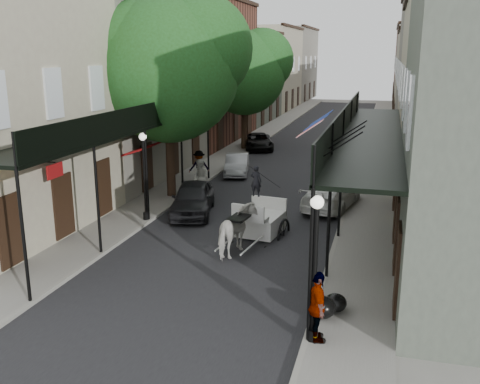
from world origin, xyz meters
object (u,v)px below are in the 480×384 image
Objects in this scene: pedestrian_walking at (201,178)px; car_right_near at (331,194)px; tree_near at (177,64)px; pedestrian_sidewalk_left at (199,166)px; car_left_near at (193,198)px; car_left_mid at (237,165)px; carriage at (265,204)px; lamppost_right_far at (361,140)px; lamppost_right_near at (315,267)px; tree_far at (250,69)px; car_right_far at (357,147)px; pedestrian_sidewalk_right at (317,307)px; car_left_far at (259,141)px; horse at (238,231)px; lamppost_left at (145,175)px.

car_right_near is (6.57, -0.46, -0.25)m from pedestrian_walking.
tree_near reaches higher than pedestrian_sidewalk_left.
car_left_mid is (-0.26, 8.20, -0.12)m from car_left_near.
lamppost_right_far is at bearing 83.27° from carriage.
lamppost_right_near is at bearing 103.71° from car_right_near.
carriage is (5.28, -18.05, -4.69)m from tree_far.
lamppost_right_near is 20.00m from lamppost_right_far.
car_left_near is (1.60, -2.53, -5.77)m from tree_near.
tree_near is 16.88m from car_right_far.
tree_far reaches higher than lamppost_right_near.
car_left_far is (-7.80, 26.42, -0.43)m from pedestrian_sidewalk_right.
tree_near is 6.50m from car_left_near.
car_left_far is at bearing 87.60° from tree_near.
car_right_far is (6.20, 16.30, -0.10)m from car_left_near.
car_left_mid is at bearing -102.55° from car_left_far.
pedestrian_sidewalk_right is at bearing -61.00° from carriage.
lamppost_right_far reaches higher than horse.
pedestrian_sidewalk_left is at bearing 93.76° from car_left_near.
pedestrian_sidewalk_left reaches higher than horse.
car_left_far is at bearing -4.31° from car_right_far.
tree_far is at bearing -176.66° from car_left_far.
tree_near reaches higher than pedestrian_walking.
lamppost_right_far is at bearing -19.22° from pedestrian_sidewalk_right.
car_left_near is at bearing 15.67° from pedestrian_sidewalk_right.
lamppost_right_far is at bearing 5.21° from car_left_mid.
lamppost_right_far is 0.88× the size of car_left_near.
tree_far is 2.37× the size of car_right_far.
carriage is at bearing -37.75° from tree_near.
tree_near is at bearing 10.46° from car_right_near.
tree_far is 4.73× the size of pedestrian_sidewalk_right.
lamppost_right_far reaches higher than car_left_near.
lamppost_right_near is 0.88× the size of car_left_near.
lamppost_right_far is at bearing 43.31° from tree_near.
lamppost_right_far reaches higher than pedestrian_walking.
pedestrian_walking is at bearing 31.15° from tree_near.
lamppost_right_near is at bearing -43.19° from pedestrian_walking.
pedestrian_sidewalk_left is at bearing -55.37° from horse.
horse is 6.46m from pedestrian_sidewalk_right.
pedestrian_sidewalk_left is at bearing -148.92° from lamppost_right_far.
horse is at bearing -54.33° from tree_near.
car_left_near is 0.90× the size of car_right_near.
car_left_mid is at bearing 78.91° from car_left_near.
lamppost_left is 2.59m from car_left_near.
tree_far is 2.32× the size of lamppost_right_near.
car_left_mid is at bearing 111.30° from lamppost_right_near.
carriage is at bearing -35.63° from car_left_near.
tree_far reaches higher than car_left_near.
pedestrian_sidewalk_left is at bearing -10.32° from car_right_near.
car_right_far is at bearing 39.47° from car_left_mid.
lamppost_right_far reaches higher than pedestrian_sidewalk_right.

